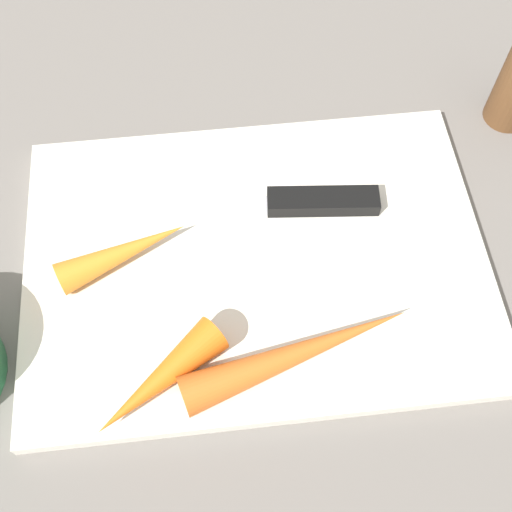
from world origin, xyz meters
TOP-DOWN VIEW (x-y plane):
  - ground_plane at (0.00, 0.00)m, footprint 1.40×1.40m
  - cutting_board at (0.00, 0.00)m, footprint 0.36×0.26m
  - knife at (-0.05, -0.04)m, footprint 0.20×0.04m
  - carrot_shortest at (0.10, -0.01)m, footprint 0.11×0.06m
  - carrot_medium at (0.08, 0.10)m, footprint 0.10×0.09m
  - carrot_longest at (-0.02, 0.09)m, footprint 0.17×0.07m

SIDE VIEW (x-z plane):
  - ground_plane at x=0.00m, z-range 0.00..0.00m
  - cutting_board at x=0.00m, z-range 0.00..0.01m
  - knife at x=-0.05m, z-range 0.01..0.02m
  - carrot_shortest at x=0.10m, z-range 0.01..0.04m
  - carrot_medium at x=0.08m, z-range 0.01..0.04m
  - carrot_longest at x=-0.02m, z-range 0.01..0.04m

